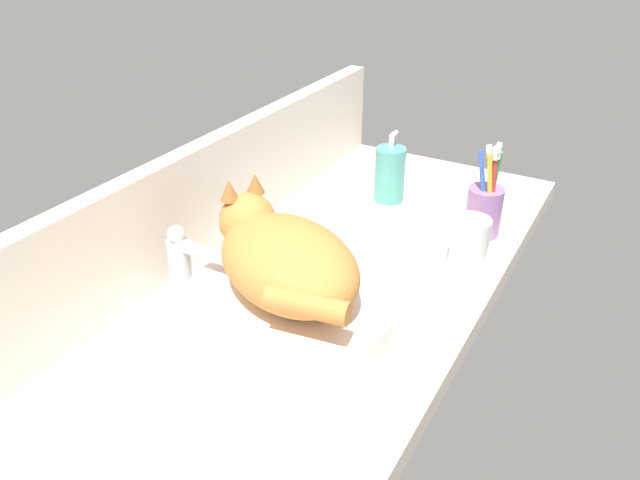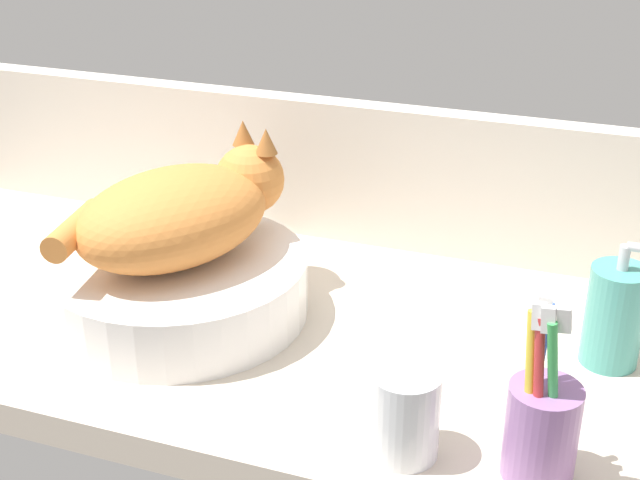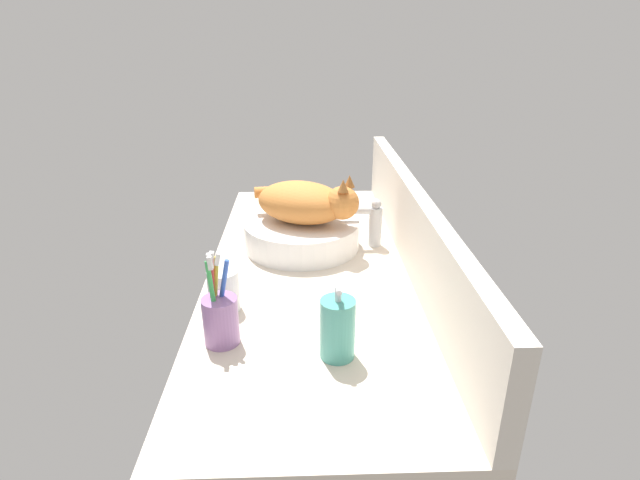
{
  "view_description": "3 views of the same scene",
  "coord_description": "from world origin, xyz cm",
  "px_view_note": "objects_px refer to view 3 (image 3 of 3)",
  "views": [
    {
      "loc": [
        -76.51,
        -43.65,
        59.07
      ],
      "look_at": [
        0.96,
        -0.06,
        8.66
      ],
      "focal_mm": 35.0,
      "sensor_mm": 36.0,
      "label": 1
    },
    {
      "loc": [
        35.08,
        -87.72,
        56.09
      ],
      "look_at": [
        4.04,
        -0.6,
        11.67
      ],
      "focal_mm": 50.0,
      "sensor_mm": 36.0,
      "label": 2
    },
    {
      "loc": [
        114.22,
        -2.57,
        56.39
      ],
      "look_at": [
        2.71,
        1.32,
        8.78
      ],
      "focal_mm": 28.0,
      "sensor_mm": 36.0,
      "label": 3
    }
  ],
  "objects_px": {
    "soap_dispenser": "(338,328)",
    "water_glass": "(224,292)",
    "cat": "(306,202)",
    "toothbrush_cup": "(220,318)",
    "faucet": "(371,221)",
    "sink_basin": "(302,234)"
  },
  "relations": [
    {
      "from": "soap_dispenser",
      "to": "toothbrush_cup",
      "type": "distance_m",
      "value": 0.23
    },
    {
      "from": "sink_basin",
      "to": "cat",
      "type": "height_order",
      "value": "cat"
    },
    {
      "from": "soap_dispenser",
      "to": "water_glass",
      "type": "distance_m",
      "value": 0.29
    },
    {
      "from": "soap_dispenser",
      "to": "cat",
      "type": "bearing_deg",
      "value": -174.11
    },
    {
      "from": "soap_dispenser",
      "to": "water_glass",
      "type": "xyz_separation_m",
      "value": [
        -0.18,
        -0.23,
        -0.02
      ]
    },
    {
      "from": "cat",
      "to": "toothbrush_cup",
      "type": "bearing_deg",
      "value": -20.6
    },
    {
      "from": "soap_dispenser",
      "to": "faucet",
      "type": "bearing_deg",
      "value": 165.93
    },
    {
      "from": "sink_basin",
      "to": "soap_dispenser",
      "type": "xyz_separation_m",
      "value": [
        0.51,
        0.06,
        0.02
      ]
    },
    {
      "from": "toothbrush_cup",
      "to": "water_glass",
      "type": "distance_m",
      "value": 0.13
    },
    {
      "from": "toothbrush_cup",
      "to": "cat",
      "type": "bearing_deg",
      "value": 159.4
    },
    {
      "from": "cat",
      "to": "water_glass",
      "type": "distance_m",
      "value": 0.38
    },
    {
      "from": "sink_basin",
      "to": "soap_dispenser",
      "type": "relative_size",
      "value": 2.11
    },
    {
      "from": "soap_dispenser",
      "to": "water_glass",
      "type": "bearing_deg",
      "value": -127.39
    },
    {
      "from": "toothbrush_cup",
      "to": "water_glass",
      "type": "relative_size",
      "value": 2.05
    },
    {
      "from": "cat",
      "to": "faucet",
      "type": "xyz_separation_m",
      "value": [
        -0.01,
        0.18,
        -0.06
      ]
    },
    {
      "from": "cat",
      "to": "soap_dispenser",
      "type": "height_order",
      "value": "cat"
    },
    {
      "from": "cat",
      "to": "faucet",
      "type": "bearing_deg",
      "value": 92.55
    },
    {
      "from": "cat",
      "to": "sink_basin",
      "type": "bearing_deg",
      "value": -113.09
    },
    {
      "from": "sink_basin",
      "to": "toothbrush_cup",
      "type": "relative_size",
      "value": 1.7
    },
    {
      "from": "sink_basin",
      "to": "water_glass",
      "type": "xyz_separation_m",
      "value": [
        0.33,
        -0.17,
        0.0
      ]
    },
    {
      "from": "faucet",
      "to": "toothbrush_cup",
      "type": "height_order",
      "value": "toothbrush_cup"
    },
    {
      "from": "sink_basin",
      "to": "water_glass",
      "type": "bearing_deg",
      "value": -26.96
    }
  ]
}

